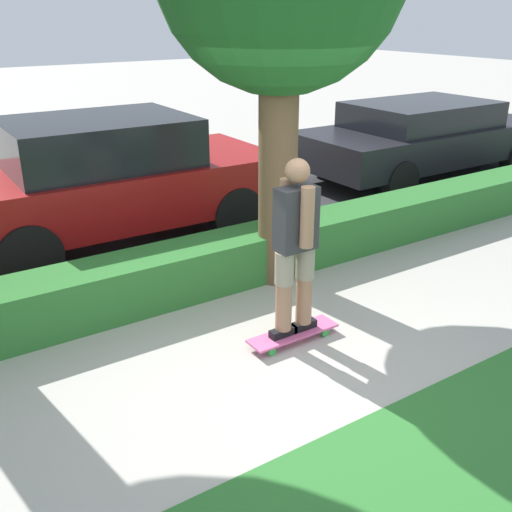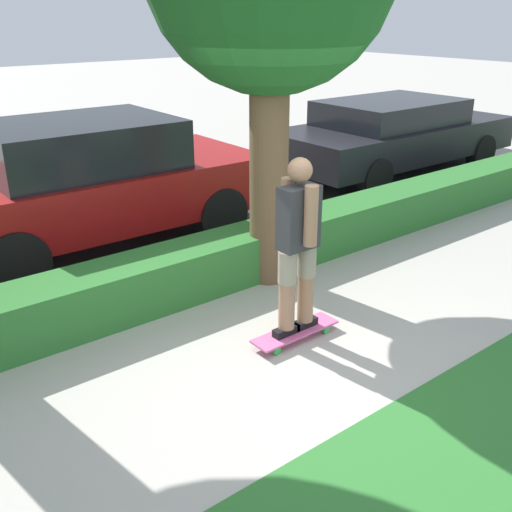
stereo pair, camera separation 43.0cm
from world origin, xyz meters
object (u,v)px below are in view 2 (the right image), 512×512
Objects in this scene: skateboard at (295,332)px; parked_car_middle at (90,181)px; skater_person at (298,243)px; parked_car_rear at (393,133)px.

parked_car_middle is (-0.40, 3.36, 0.76)m from skateboard.
skater_person is 0.33× the size of parked_car_rear.
skateboard is 0.87m from skater_person.
skateboard is at bearing -82.37° from parked_car_middle.
skateboard is 0.21× the size of parked_car_middle.
parked_car_rear is (5.83, 0.08, -0.12)m from parked_car_middle.
skater_person is (0.00, 0.00, 0.87)m from skateboard.
skater_person is at bearing 45.00° from skateboard.
parked_car_rear reaches higher than skateboard.
parked_car_rear is at bearing 32.36° from skateboard.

